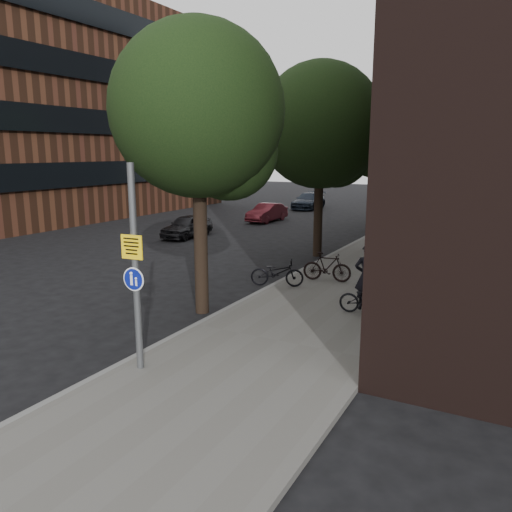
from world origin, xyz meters
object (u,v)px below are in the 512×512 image
Objects in this scene: signpost at (136,268)px; parked_bike_facade_near at (369,300)px; parked_car_near at (187,226)px; pedestrian at (367,277)px.

signpost is 6.32m from parked_bike_facade_near.
parked_bike_facade_near is (3.04, 5.31, -1.60)m from signpost.
parked_bike_facade_near is 0.46× the size of parked_car_near.
signpost reaches higher than pedestrian.
parked_car_near is (-11.50, 7.74, -0.45)m from pedestrian.
pedestrian is 0.53× the size of parked_car_near.
parked_car_near reaches higher than parked_bike_facade_near.
parked_car_near is at bearing 117.90° from signpost.
signpost is at bearing -59.93° from parked_car_near.
pedestrian is 0.68m from parked_bike_facade_near.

